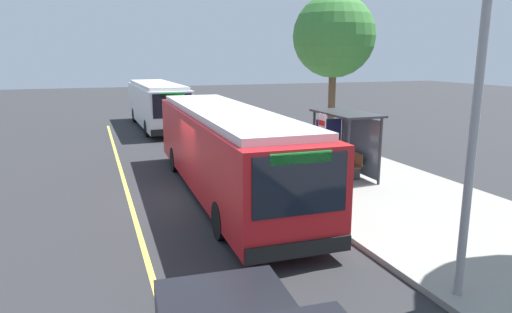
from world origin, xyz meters
TOP-DOWN VIEW (x-y plane):
  - ground_plane at (0.00, 0.00)m, footprint 120.00×120.00m
  - sidewalk_curb at (0.00, 6.00)m, footprint 44.00×6.40m
  - lane_stripe_center at (0.00, -2.20)m, footprint 36.00×0.14m
  - transit_bus_main at (0.01, 1.01)m, footprint 12.54×2.82m
  - transit_bus_second at (-16.07, 0.96)m, footprint 10.93×2.78m
  - bus_shelter at (-0.27, 5.86)m, footprint 2.90×1.60m
  - waiting_bench at (-0.31, 5.94)m, footprint 1.60×0.48m
  - route_sign_post at (2.26, 3.46)m, footprint 0.44×0.08m
  - pedestrian_commuter at (-1.69, 4.08)m, footprint 0.24×0.40m
  - street_tree_upstreet at (-5.76, 8.22)m, footprint 4.03×4.03m
  - utility_pole at (8.37, 3.24)m, footprint 0.16×0.16m

SIDE VIEW (x-z plane):
  - ground_plane at x=0.00m, z-range 0.00..0.00m
  - lane_stripe_center at x=0.00m, z-range 0.00..0.01m
  - sidewalk_curb at x=0.00m, z-range 0.00..0.15m
  - waiting_bench at x=-0.31m, z-range 0.16..1.11m
  - pedestrian_commuter at x=-1.69m, z-range 0.27..1.96m
  - transit_bus_second at x=-16.07m, z-range 0.14..3.09m
  - transit_bus_main at x=0.01m, z-range 0.14..3.09m
  - bus_shelter at x=-0.27m, z-range 0.68..3.16m
  - route_sign_post at x=2.26m, z-range 0.56..3.36m
  - utility_pole at x=8.37m, z-range 0.15..6.55m
  - street_tree_upstreet at x=-5.76m, z-range 1.85..9.33m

